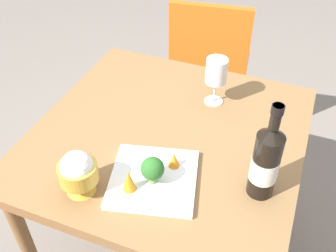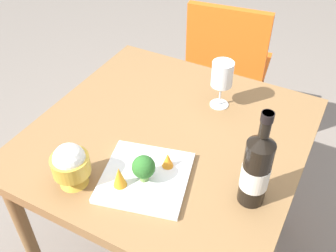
{
  "view_description": "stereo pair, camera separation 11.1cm",
  "coord_description": "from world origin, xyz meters",
  "views": [
    {
      "loc": [
        0.91,
        0.36,
        1.6
      ],
      "look_at": [
        0.0,
        0.0,
        0.76
      ],
      "focal_mm": 41.84,
      "sensor_mm": 36.0,
      "label": 1
    },
    {
      "loc": [
        0.87,
        0.46,
        1.6
      ],
      "look_at": [
        0.0,
        0.0,
        0.76
      ],
      "focal_mm": 41.84,
      "sensor_mm": 36.0,
      "label": 2
    }
  ],
  "objects": [
    {
      "name": "wine_glass",
      "position": [
        -0.22,
        0.09,
        0.86
      ],
      "size": [
        0.08,
        0.08,
        0.18
      ],
      "color": "white",
      "rests_on": "dining_table"
    },
    {
      "name": "broccoli_floret",
      "position": [
        0.23,
        0.04,
        0.79
      ],
      "size": [
        0.07,
        0.07,
        0.09
      ],
      "color": "#729E4C",
      "rests_on": "serving_plate"
    },
    {
      "name": "dining_table",
      "position": [
        0.0,
        0.0,
        0.64
      ],
      "size": [
        0.88,
        0.88,
        0.73
      ],
      "color": "olive",
      "rests_on": "ground_plane"
    },
    {
      "name": "ground_plane",
      "position": [
        0.0,
        0.0,
        0.0
      ],
      "size": [
        8.0,
        8.0,
        0.0
      ],
      "primitive_type": "plane",
      "color": "gray"
    },
    {
      "name": "carrot_garnish_left",
      "position": [
        0.15,
        0.08,
        0.77
      ],
      "size": [
        0.04,
        0.04,
        0.05
      ],
      "color": "orange",
      "rests_on": "serving_plate"
    },
    {
      "name": "rice_bowl",
      "position": [
        0.32,
        -0.14,
        0.8
      ],
      "size": [
        0.11,
        0.11,
        0.14
      ],
      "color": "gold",
      "rests_on": "dining_table"
    },
    {
      "name": "carrot_garnish_right",
      "position": [
        0.28,
        -0.01,
        0.78
      ],
      "size": [
        0.04,
        0.04,
        0.07
      ],
      "color": "orange",
      "rests_on": "serving_plate"
    },
    {
      "name": "chair_by_wall",
      "position": [
        -0.84,
        -0.1,
        0.53
      ],
      "size": [
        0.45,
        0.45,
        0.85
      ],
      "rotation": [
        0.0,
        0.0,
        1.7
      ],
      "color": "orange",
      "rests_on": "ground_plane"
    },
    {
      "name": "wine_bottle",
      "position": [
        0.14,
        0.34,
        0.85
      ],
      "size": [
        0.08,
        0.08,
        0.31
      ],
      "color": "black",
      "rests_on": "dining_table"
    },
    {
      "name": "serving_plate",
      "position": [
        0.21,
        0.04,
        0.74
      ],
      "size": [
        0.3,
        0.3,
        0.02
      ],
      "rotation": [
        0.0,
        0.0,
        0.25
      ],
      "color": "white",
      "rests_on": "dining_table"
    }
  ]
}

